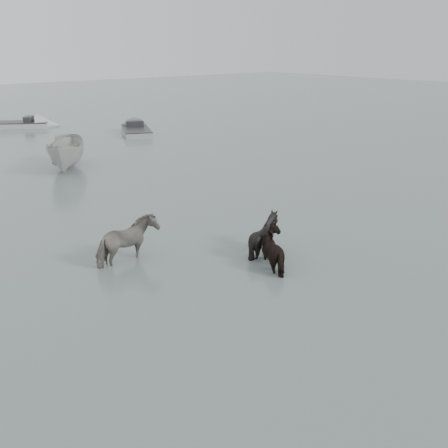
% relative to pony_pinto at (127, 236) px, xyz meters
% --- Properties ---
extents(ground, '(140.00, 140.00, 0.00)m').
position_rel_pony_pinto_xyz_m(ground, '(0.95, -3.14, -0.73)').
color(ground, slate).
rests_on(ground, ground).
extents(pony_pinto, '(1.81, 1.00, 1.45)m').
position_rel_pony_pinto_xyz_m(pony_pinto, '(0.00, 0.00, 0.00)').
color(pony_pinto, black).
rests_on(pony_pinto, ground).
extents(pony_dark, '(1.15, 1.34, 1.34)m').
position_rel_pony_pinto_xyz_m(pony_dark, '(2.99, -2.71, -0.06)').
color(pony_dark, black).
rests_on(pony_dark, ground).
extents(pony_black, '(1.61, 1.53, 1.41)m').
position_rel_pony_pinto_xyz_m(pony_black, '(3.30, -1.78, -0.02)').
color(pony_black, black).
rests_on(pony_black, ground).
extents(boat_small, '(3.40, 4.27, 1.57)m').
position_rel_pony_pinto_xyz_m(boat_small, '(3.10, 11.27, 0.06)').
color(boat_small, '#ADAEA9').
rests_on(boat_small, ground).
extents(skiff_port, '(3.74, 5.73, 0.75)m').
position_rel_pony_pinto_xyz_m(skiff_port, '(10.32, 17.53, -0.35)').
color(skiff_port, gray).
rests_on(skiff_port, ground).
extents(skiff_mid, '(5.59, 4.32, 0.75)m').
position_rel_pony_pinto_xyz_m(skiff_mid, '(5.37, 25.11, -0.35)').
color(skiff_mid, '#ABADAB').
rests_on(skiff_mid, ground).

